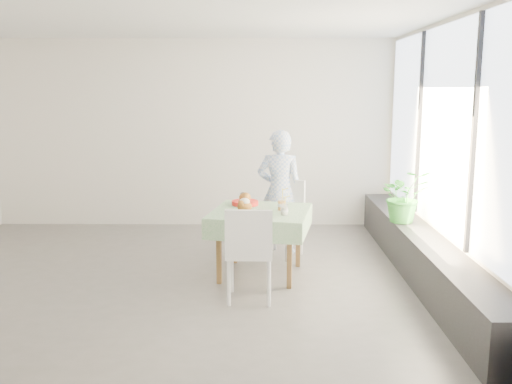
{
  "coord_description": "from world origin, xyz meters",
  "views": [
    {
      "loc": [
        1.02,
        -6.08,
        2.08
      ],
      "look_at": [
        0.97,
        0.14,
        0.94
      ],
      "focal_mm": 40.0,
      "sensor_mm": 36.0,
      "label": 1
    }
  ],
  "objects_px": {
    "juice_cup_orange": "(282,204)",
    "potted_plant": "(404,196)",
    "chair_near": "(250,271)",
    "main_dish": "(246,209)",
    "chair_far": "(281,233)",
    "cafe_table": "(260,235)",
    "diner": "(280,192)"
  },
  "relations": [
    {
      "from": "cafe_table",
      "to": "chair_far",
      "type": "bearing_deg",
      "value": 70.8
    },
    {
      "from": "diner",
      "to": "potted_plant",
      "type": "xyz_separation_m",
      "value": [
        1.46,
        -0.42,
        0.03
      ]
    },
    {
      "from": "main_dish",
      "to": "juice_cup_orange",
      "type": "distance_m",
      "value": 0.44
    },
    {
      "from": "main_dish",
      "to": "chair_near",
      "type": "bearing_deg",
      "value": -85.58
    },
    {
      "from": "potted_plant",
      "to": "chair_near",
      "type": "bearing_deg",
      "value": -145.23
    },
    {
      "from": "main_dish",
      "to": "juice_cup_orange",
      "type": "relative_size",
      "value": 1.2
    },
    {
      "from": "chair_far",
      "to": "juice_cup_orange",
      "type": "height_order",
      "value": "juice_cup_orange"
    },
    {
      "from": "chair_near",
      "to": "main_dish",
      "type": "distance_m",
      "value": 0.77
    },
    {
      "from": "chair_far",
      "to": "chair_near",
      "type": "xyz_separation_m",
      "value": [
        -0.37,
        -1.53,
        0.0
      ]
    },
    {
      "from": "chair_near",
      "to": "diner",
      "type": "distance_m",
      "value": 1.78
    },
    {
      "from": "main_dish",
      "to": "juice_cup_orange",
      "type": "bearing_deg",
      "value": 27.74
    },
    {
      "from": "chair_far",
      "to": "diner",
      "type": "bearing_deg",
      "value": 98.32
    },
    {
      "from": "chair_far",
      "to": "main_dish",
      "type": "height_order",
      "value": "chair_far"
    },
    {
      "from": "juice_cup_orange",
      "to": "chair_near",
      "type": "bearing_deg",
      "value": -113.57
    },
    {
      "from": "chair_far",
      "to": "cafe_table",
      "type": "bearing_deg",
      "value": -109.2
    },
    {
      "from": "chair_near",
      "to": "diner",
      "type": "height_order",
      "value": "diner"
    },
    {
      "from": "potted_plant",
      "to": "chair_far",
      "type": "bearing_deg",
      "value": 169.24
    },
    {
      "from": "main_dish",
      "to": "juice_cup_orange",
      "type": "xyz_separation_m",
      "value": [
        0.39,
        0.2,
        0.01
      ]
    },
    {
      "from": "chair_near",
      "to": "main_dish",
      "type": "xyz_separation_m",
      "value": [
        -0.05,
        0.58,
        0.51
      ]
    },
    {
      "from": "potted_plant",
      "to": "cafe_table",
      "type": "bearing_deg",
      "value": -164.17
    },
    {
      "from": "chair_far",
      "to": "juice_cup_orange",
      "type": "bearing_deg",
      "value": -92.02
    },
    {
      "from": "juice_cup_orange",
      "to": "potted_plant",
      "type": "xyz_separation_m",
      "value": [
        1.47,
        0.47,
        0.01
      ]
    },
    {
      "from": "main_dish",
      "to": "diner",
      "type": "bearing_deg",
      "value": 70.18
    },
    {
      "from": "cafe_table",
      "to": "potted_plant",
      "type": "distance_m",
      "value": 1.81
    },
    {
      "from": "diner",
      "to": "juice_cup_orange",
      "type": "height_order",
      "value": "diner"
    },
    {
      "from": "main_dish",
      "to": "potted_plant",
      "type": "distance_m",
      "value": 1.98
    },
    {
      "from": "potted_plant",
      "to": "main_dish",
      "type": "bearing_deg",
      "value": -160.06
    },
    {
      "from": "chair_far",
      "to": "juice_cup_orange",
      "type": "distance_m",
      "value": 0.91
    },
    {
      "from": "cafe_table",
      "to": "main_dish",
      "type": "bearing_deg",
      "value": -128.55
    },
    {
      "from": "cafe_table",
      "to": "chair_near",
      "type": "distance_m",
      "value": 0.8
    },
    {
      "from": "chair_far",
      "to": "main_dish",
      "type": "distance_m",
      "value": 1.15
    },
    {
      "from": "chair_near",
      "to": "main_dish",
      "type": "relative_size",
      "value": 2.78
    }
  ]
}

